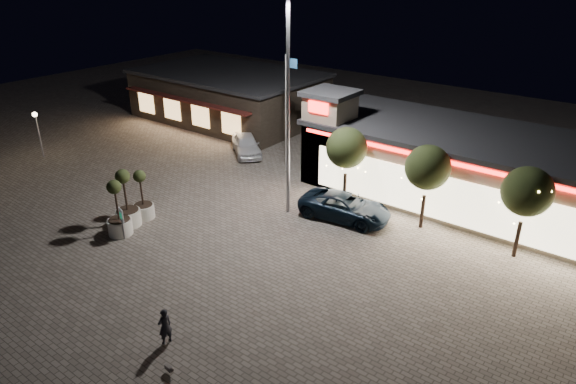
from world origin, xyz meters
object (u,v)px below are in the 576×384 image
Objects in this scene: pickup_truck at (345,207)px; white_sedan at (246,144)px; valet_sign at (122,218)px; planter_mid at (119,218)px; planter_left at (143,203)px; pedestrian at (165,326)px.

pickup_truck is 1.17× the size of white_sedan.
valet_sign is at bearing -127.11° from white_sedan.
planter_mid is (2.81, -13.37, 0.22)m from white_sedan.
planter_left is 2.08m from planter_mid.
planter_mid reaches higher than pickup_truck.
pedestrian reaches higher than pickup_truck.
pedestrian is at bearing 172.41° from pickup_truck.
white_sedan is 14.03m from valet_sign.
pedestrian is 8.97m from valet_sign.
planter_mid is (-8.65, -8.95, 0.25)m from pickup_truck.
pedestrian is (0.00, -13.14, 0.05)m from pickup_truck.
pickup_truck is at bearing 45.99° from planter_mid.
pedestrian is 0.87× the size of valet_sign.
pedestrian is at bearing -25.86° from planter_mid.
white_sedan is at bearing 101.27° from planter_left.
planter_mid is 0.72m from valet_sign.
planter_left is at bearing 119.47° from pickup_truck.
white_sedan is at bearing 104.13° from valet_sign.
pickup_truck is 2.90× the size of valet_sign.
planter_mid reaches higher than valet_sign.
pickup_truck is at bearing -72.34° from white_sedan.
pedestrian is (11.46, -17.56, 0.02)m from white_sedan.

